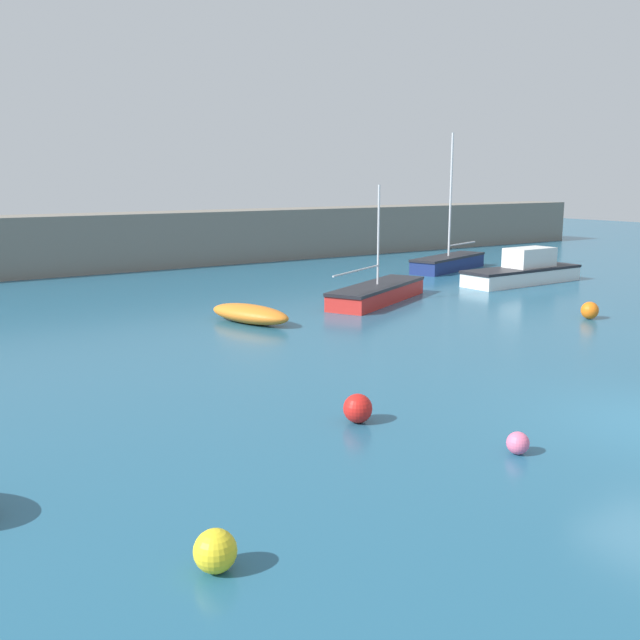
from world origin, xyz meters
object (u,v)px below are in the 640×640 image
(sailboat_short_mast, at_px, (377,293))
(mooring_buoy_yellow, at_px, (215,551))
(mooring_buoy_pink, at_px, (518,443))
(mooring_buoy_red, at_px, (358,408))
(mooring_buoy_orange, at_px, (590,310))
(motorboat_with_cabin, at_px, (524,271))
(sailboat_tall_mast, at_px, (448,262))
(rowboat_white_midwater, at_px, (250,314))

(sailboat_short_mast, relative_size, mooring_buoy_yellow, 11.57)
(mooring_buoy_pink, xyz_separation_m, mooring_buoy_red, (-1.34, 2.86, 0.09))
(sailboat_short_mast, distance_m, mooring_buoy_orange, 7.78)
(mooring_buoy_orange, bearing_deg, sailboat_short_mast, 120.04)
(mooring_buoy_pink, distance_m, mooring_buoy_red, 3.16)
(motorboat_with_cabin, relative_size, sailboat_tall_mast, 0.92)
(mooring_buoy_pink, bearing_deg, sailboat_short_mast, 60.63)
(rowboat_white_midwater, relative_size, mooring_buoy_red, 5.96)
(motorboat_with_cabin, relative_size, mooring_buoy_orange, 10.78)
(motorboat_with_cabin, xyz_separation_m, sailboat_short_mast, (-8.71, -0.25, -0.21))
(rowboat_white_midwater, bearing_deg, mooring_buoy_orange, -138.46)
(motorboat_with_cabin, bearing_deg, mooring_buoy_pink, 39.21)
(mooring_buoy_yellow, bearing_deg, sailboat_short_mast, 45.93)
(mooring_buoy_pink, bearing_deg, motorboat_with_cabin, 40.27)
(rowboat_white_midwater, height_order, mooring_buoy_orange, rowboat_white_midwater)
(rowboat_white_midwater, distance_m, mooring_buoy_yellow, 15.26)
(mooring_buoy_yellow, relative_size, mooring_buoy_red, 0.94)
(motorboat_with_cabin, xyz_separation_m, mooring_buoy_pink, (-16.38, -13.88, -0.37))
(rowboat_white_midwater, distance_m, mooring_buoy_red, 10.28)
(mooring_buoy_red, bearing_deg, rowboat_white_midwater, 73.55)
(sailboat_tall_mast, relative_size, mooring_buoy_orange, 11.78)
(sailboat_tall_mast, height_order, rowboat_white_midwater, sailboat_tall_mast)
(sailboat_short_mast, bearing_deg, sailboat_tall_mast, 4.72)
(sailboat_tall_mast, distance_m, sailboat_short_mast, 10.76)
(sailboat_tall_mast, height_order, mooring_buoy_yellow, sailboat_tall_mast)
(rowboat_white_midwater, height_order, mooring_buoy_yellow, rowboat_white_midwater)
(motorboat_with_cabin, height_order, sailboat_short_mast, sailboat_short_mast)
(mooring_buoy_orange, distance_m, mooring_buoy_red, 13.52)
(motorboat_with_cabin, distance_m, sailboat_tall_mast, 5.41)
(motorboat_with_cabin, relative_size, mooring_buoy_red, 11.06)
(sailboat_tall_mast, distance_m, mooring_buoy_pink, 25.59)
(mooring_buoy_orange, bearing_deg, sailboat_tall_mast, 66.88)
(sailboat_short_mast, bearing_deg, mooring_buoy_red, -156.73)
(motorboat_with_cabin, height_order, sailboat_tall_mast, sailboat_tall_mast)
(sailboat_short_mast, distance_m, mooring_buoy_red, 14.04)
(sailboat_short_mast, relative_size, mooring_buoy_orange, 10.57)
(sailboat_short_mast, bearing_deg, motorboat_with_cabin, -25.20)
(sailboat_short_mast, xyz_separation_m, mooring_buoy_red, (-9.01, -10.77, -0.07))
(rowboat_white_midwater, relative_size, mooring_buoy_yellow, 6.36)
(motorboat_with_cabin, bearing_deg, sailboat_short_mast, 0.56)
(mooring_buoy_orange, height_order, mooring_buoy_red, mooring_buoy_orange)
(rowboat_white_midwater, height_order, mooring_buoy_red, rowboat_white_midwater)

